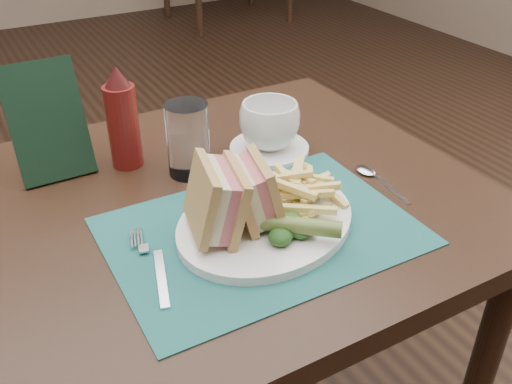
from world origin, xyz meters
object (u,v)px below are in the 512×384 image
saucer (269,149)px  drinking_glass (188,140)px  placemat (261,231)px  ketchup_bottle (122,117)px  sandwich_half_b (239,193)px  check_presenter (47,122)px  table_main (218,354)px  plate (266,222)px  sandwich_half_a (201,202)px  coffee_cup (270,125)px

saucer → drinking_glass: 0.17m
drinking_glass → placemat: bearing=-84.7°
ketchup_bottle → sandwich_half_b: bearing=-74.4°
sandwich_half_b → check_presenter: check_presenter is taller
placemat → check_presenter: bearing=124.1°
table_main → check_presenter: 0.55m
plate → sandwich_half_a: (-0.10, 0.01, 0.06)m
plate → saucer: plate is taller
coffee_cup → drinking_glass: (-0.16, -0.00, 0.01)m
sandwich_half_a → coffee_cup: size_ratio=1.01×
drinking_glass → check_presenter: bearing=150.7°
plate → sandwich_half_b: bearing=145.1°
table_main → sandwich_half_a: (-0.06, -0.11, 0.45)m
coffee_cup → check_presenter: (-0.37, 0.12, 0.05)m
coffee_cup → check_presenter: 0.39m
sandwich_half_a → ketchup_bottle: size_ratio=0.61×
table_main → drinking_glass: bearing=86.5°
table_main → plate: 0.40m
placemat → plate: bearing=31.1°
table_main → placemat: size_ratio=1.99×
placemat → drinking_glass: 0.23m
table_main → ketchup_bottle: ketchup_bottle is taller
placemat → plate: plate is taller
placemat → saucer: (0.14, 0.22, 0.00)m
placemat → check_presenter: (-0.23, 0.33, 0.10)m
coffee_cup → plate: bearing=-121.9°
placemat → check_presenter: size_ratio=2.22×
plate → saucer: 0.25m
sandwich_half_a → drinking_glass: size_ratio=0.87×
sandwich_half_a → sandwich_half_b: sandwich_half_a is taller
table_main → sandwich_half_a: bearing=-119.2°
plate → ketchup_bottle: ketchup_bottle is taller
plate → sandwich_half_b: size_ratio=2.95×
coffee_cup → check_presenter: check_presenter is taller
plate → sandwich_half_a: 0.12m
table_main → ketchup_bottle: (-0.08, 0.17, 0.47)m
placemat → ketchup_bottle: ketchup_bottle is taller
table_main → coffee_cup: 0.47m
placemat → sandwich_half_b: bearing=148.1°
saucer → ketchup_bottle: ketchup_bottle is taller
saucer → coffee_cup: (0.00, 0.00, 0.05)m
table_main → sandwich_half_a: size_ratio=7.97×
ketchup_bottle → drinking_glass: bearing=-44.0°
sandwich_half_a → placemat: bearing=1.8°
placemat → sandwich_half_a: sandwich_half_a is taller
check_presenter → placemat: bearing=-56.5°
sandwich_half_b → sandwich_half_a: bearing=-166.6°
placemat → ketchup_bottle: (-0.11, 0.30, 0.09)m
sandwich_half_b → ketchup_bottle: size_ratio=0.55×
placemat → sandwich_half_a: bearing=169.4°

